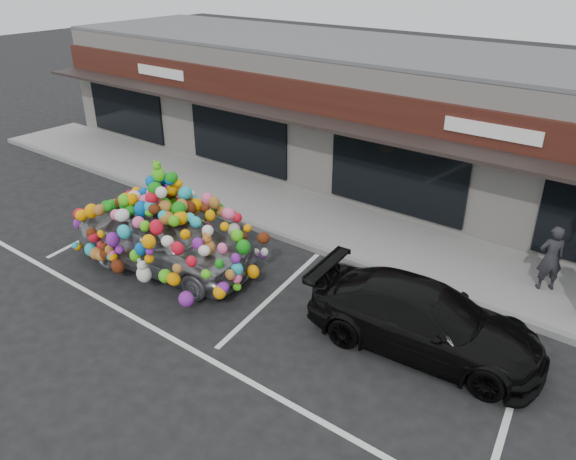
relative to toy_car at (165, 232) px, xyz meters
The scene contains 11 objects.
ground 1.05m from the toy_car, 77.53° to the left, with size 90.00×90.00×0.00m, color black.
shop_building 8.91m from the toy_car, 89.44° to the left, with size 24.00×7.20×4.31m.
sidewalk 4.48m from the toy_car, 88.89° to the left, with size 26.00×3.00×0.15m, color gray.
kerb 3.02m from the toy_car, 88.31° to the left, with size 26.00×0.18×0.16m, color slate.
parking_stripe_left 3.31m from the toy_car, 169.36° to the left, with size 0.12×4.40×0.01m, color silver.
parking_stripe_mid 3.10m from the toy_car, 11.46° to the left, with size 0.12×4.40×0.01m, color silver.
parking_stripe_right 8.36m from the toy_car, ahead, with size 0.12×4.40×0.01m, color silver.
lane_line 2.99m from the toy_car, 42.57° to the right, with size 14.00×0.12×0.01m, color silver.
toy_car is the anchor object (origin of this frame).
black_sedan 6.44m from the toy_car, ahead, with size 4.60×1.87×1.34m, color black.
pedestrian_a 8.89m from the toy_car, 29.74° to the left, with size 0.57×0.37×1.56m, color #24242A.
Camera 1 is at (9.64, -8.14, 7.04)m, focal length 35.00 mm.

